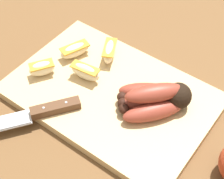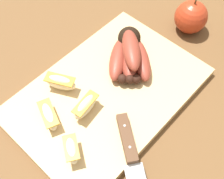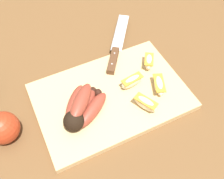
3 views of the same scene
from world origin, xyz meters
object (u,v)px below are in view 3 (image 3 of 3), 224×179
(chefs_knife, at_px, (116,50))
(apple_wedge_middle, at_px, (149,62))
(apple_wedge_far, at_px, (159,85))
(banana_bunch, at_px, (82,108))
(apple_wedge_extra, at_px, (132,81))
(apple_wedge_near, at_px, (145,103))
(whole_apple, at_px, (3,128))

(chefs_knife, height_order, apple_wedge_middle, apple_wedge_middle)
(chefs_knife, height_order, apple_wedge_far, apple_wedge_far)
(apple_wedge_far, bearing_deg, chefs_knife, -76.67)
(banana_bunch, height_order, apple_wedge_extra, banana_bunch)
(apple_wedge_middle, bearing_deg, apple_wedge_extra, 29.31)
(chefs_knife, distance_m, apple_wedge_near, 0.23)
(apple_wedge_middle, bearing_deg, apple_wedge_near, 56.02)
(banana_bunch, xyz_separation_m, chefs_knife, (-0.18, -0.17, -0.02))
(apple_wedge_near, relative_size, apple_wedge_middle, 1.19)
(apple_wedge_near, relative_size, apple_wedge_extra, 1.03)
(chefs_knife, bearing_deg, banana_bunch, 42.60)
(apple_wedge_near, xyz_separation_m, apple_wedge_middle, (-0.09, -0.13, -0.00))
(chefs_knife, relative_size, apple_wedge_near, 3.39)
(apple_wedge_extra, bearing_deg, apple_wedge_far, 147.10)
(banana_bunch, bearing_deg, whole_apple, -9.68)
(apple_wedge_near, distance_m, whole_apple, 0.37)
(apple_wedge_middle, relative_size, whole_apple, 0.64)
(apple_wedge_far, distance_m, apple_wedge_extra, 0.08)
(apple_wedge_near, xyz_separation_m, apple_wedge_far, (-0.07, -0.04, -0.00))
(chefs_knife, bearing_deg, apple_wedge_extra, 82.08)
(chefs_knife, distance_m, apple_wedge_extra, 0.15)
(banana_bunch, distance_m, apple_wedge_far, 0.23)
(banana_bunch, xyz_separation_m, apple_wedge_near, (-0.16, 0.06, -0.00))
(apple_wedge_extra, relative_size, whole_apple, 0.74)
(chefs_knife, xyz_separation_m, apple_wedge_near, (0.02, 0.22, 0.01))
(apple_wedge_near, relative_size, apple_wedge_far, 0.95)
(apple_wedge_middle, relative_size, apple_wedge_far, 0.80)
(apple_wedge_middle, xyz_separation_m, apple_wedge_extra, (0.08, 0.05, 0.00))
(chefs_knife, relative_size, apple_wedge_extra, 3.48)
(banana_bunch, xyz_separation_m, apple_wedge_far, (-0.23, 0.02, -0.01))
(chefs_knife, distance_m, whole_apple, 0.40)
(chefs_knife, height_order, apple_wedge_extra, apple_wedge_extra)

